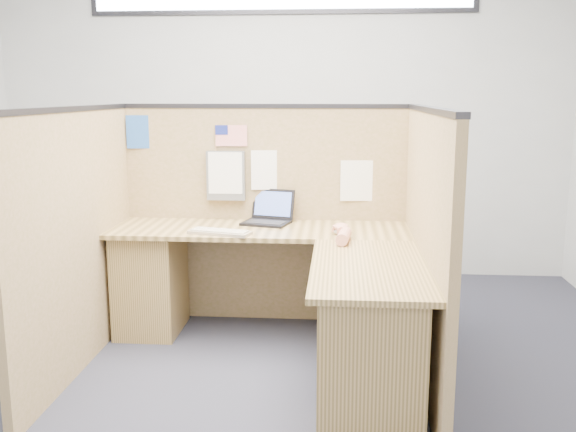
# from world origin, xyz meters

# --- Properties ---
(floor) EXTENTS (5.00, 5.00, 0.00)m
(floor) POSITION_xyz_m (0.00, 0.00, 0.00)
(floor) COLOR #21222F
(floor) RESTS_ON ground
(wall_back) EXTENTS (5.00, 0.00, 5.00)m
(wall_back) POSITION_xyz_m (0.00, 2.25, 1.40)
(wall_back) COLOR #A9ACAE
(wall_back) RESTS_ON floor
(wall_front) EXTENTS (5.00, 0.00, 5.00)m
(wall_front) POSITION_xyz_m (0.00, -2.25, 1.40)
(wall_front) COLOR #A9ACAE
(wall_front) RESTS_ON floor
(cubicle_partitions) EXTENTS (2.06, 1.83, 1.53)m
(cubicle_partitions) POSITION_xyz_m (0.00, 0.43, 0.77)
(cubicle_partitions) COLOR olive
(cubicle_partitions) RESTS_ON floor
(l_desk) EXTENTS (1.95, 1.75, 0.73)m
(l_desk) POSITION_xyz_m (0.18, 0.29, 0.39)
(l_desk) COLOR brown
(l_desk) RESTS_ON floor
(laptop) EXTENTS (0.35, 0.36, 0.22)m
(laptop) POSITION_xyz_m (0.03, 0.86, 0.78)
(laptop) COLOR black
(laptop) RESTS_ON l_desk
(keyboard) EXTENTS (0.42, 0.23, 0.03)m
(keyboard) POSITION_xyz_m (-0.23, 0.48, 0.74)
(keyboard) COLOR gray
(keyboard) RESTS_ON l_desk
(mouse) EXTENTS (0.12, 0.08, 0.05)m
(mouse) POSITION_xyz_m (0.53, 0.52, 0.75)
(mouse) COLOR #BABABF
(mouse) RESTS_ON l_desk
(hand_forearm) EXTENTS (0.11, 0.39, 0.08)m
(hand_forearm) POSITION_xyz_m (0.54, 0.38, 0.77)
(hand_forearm) COLOR tan
(hand_forearm) RESTS_ON l_desk
(blue_poster) EXTENTS (0.17, 0.02, 0.23)m
(blue_poster) POSITION_xyz_m (-0.88, 0.97, 1.34)
(blue_poster) COLOR #22509F
(blue_poster) RESTS_ON cubicle_partitions
(american_flag) EXTENTS (0.22, 0.01, 0.38)m
(american_flag) POSITION_xyz_m (-0.26, 0.96, 1.30)
(american_flag) COLOR olive
(american_flag) RESTS_ON cubicle_partitions
(file_holder) EXTENTS (0.27, 0.05, 0.34)m
(file_holder) POSITION_xyz_m (-0.27, 0.94, 1.04)
(file_holder) COLOR slate
(file_holder) RESTS_ON cubicle_partitions
(paper_left) EXTENTS (0.21, 0.03, 0.27)m
(paper_left) POSITION_xyz_m (0.01, 0.97, 1.08)
(paper_left) COLOR white
(paper_left) RESTS_ON cubicle_partitions
(paper_right) EXTENTS (0.22, 0.02, 0.28)m
(paper_right) POSITION_xyz_m (0.63, 0.97, 1.01)
(paper_right) COLOR white
(paper_right) RESTS_ON cubicle_partitions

